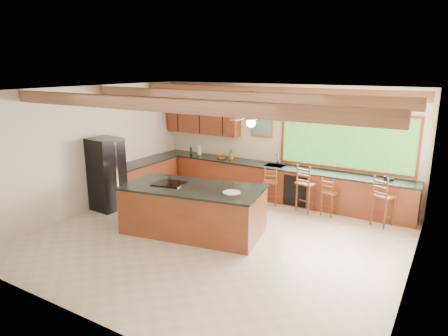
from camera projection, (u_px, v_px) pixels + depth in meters
The scene contains 9 objects.
ground at pixel (216, 238), 8.24m from camera, with size 7.20×7.20×0.00m, color beige.
room_shell at pixel (226, 127), 8.32m from camera, with size 7.27×6.54×3.02m.
counter_run at pixel (240, 181), 10.63m from camera, with size 7.12×3.10×1.22m.
island at pixel (193, 209), 8.42m from camera, with size 3.10×1.85×1.03m.
refrigerator at pixel (107, 174), 9.72m from camera, with size 0.74×0.73×1.78m.
bar_stool_a at pixel (270, 183), 10.04m from camera, with size 0.46×0.46×1.01m.
bar_stool_b at pixel (329, 194), 9.30m from camera, with size 0.40×0.40×0.94m.
bar_stool_c at pixel (306, 184), 9.54m from camera, with size 0.50×0.50×1.19m.
bar_stool_d at pixel (384, 197), 8.67m from camera, with size 0.54×0.54×1.14m.
Camera 1 is at (4.04, -6.48, 3.44)m, focal length 32.00 mm.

